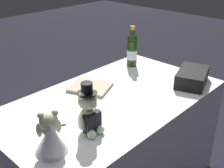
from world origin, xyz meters
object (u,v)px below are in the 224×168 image
champagne_bottle (132,49)px  signing_pen (53,127)px  teddy_bear_groom (89,113)px  guestbook (90,87)px  teddy_bear_bride (51,136)px  gift_case_black (192,77)px

champagne_bottle → signing_pen: bearing=-164.9°
teddy_bear_groom → guestbook: 0.52m
teddy_bear_bride → gift_case_black: 1.14m
teddy_bear_groom → teddy_bear_bride: size_ratio=1.26×
teddy_bear_bride → gift_case_black: (1.13, -0.09, -0.05)m
champagne_bottle → signing_pen: 1.02m
teddy_bear_groom → signing_pen: size_ratio=2.18×
guestbook → champagne_bottle: bearing=-16.8°
teddy_bear_bride → champagne_bottle: champagne_bottle is taller
teddy_bear_groom → teddy_bear_bride: 0.24m
teddy_bear_bride → signing_pen: 0.23m
teddy_bear_groom → gift_case_black: 0.90m
guestbook → teddy_bear_bride: bearing=-171.1°
teddy_bear_groom → gift_case_black: size_ratio=0.81×
signing_pen → champagne_bottle: bearing=15.1°
guestbook → teddy_bear_groom: bearing=-156.5°
teddy_bear_bride → signing_pen: (0.13, 0.17, -0.09)m
champagne_bottle → guestbook: size_ratio=1.26×
champagne_bottle → gift_case_black: bearing=-87.0°
teddy_bear_bride → signing_pen: bearing=53.0°
teddy_bear_groom → signing_pen: 0.23m
signing_pen → guestbook: bearing=23.9°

